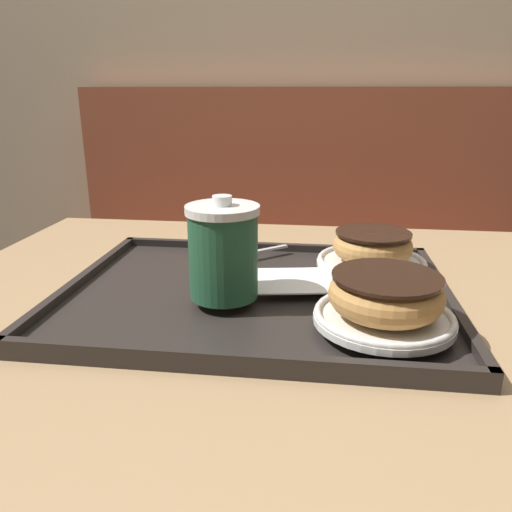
# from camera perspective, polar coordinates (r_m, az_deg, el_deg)

# --- Properties ---
(wall_behind) EXTENTS (8.00, 0.05, 2.40)m
(wall_behind) POSITION_cam_1_polar(r_m,az_deg,el_deg) (1.74, 5.74, 25.24)
(wall_behind) COLOR tan
(wall_behind) RESTS_ON ground_plane
(booth_bench) EXTENTS (1.41, 0.44, 1.00)m
(booth_bench) POSITION_cam_1_polar(r_m,az_deg,el_deg) (1.64, 3.82, -5.86)
(booth_bench) COLOR brown
(booth_bench) RESTS_ON ground_plane
(cafe_table) EXTENTS (1.02, 0.85, 0.71)m
(cafe_table) POSITION_cam_1_polar(r_m,az_deg,el_deg) (0.77, 1.38, -16.20)
(cafe_table) COLOR tan
(cafe_table) RESTS_ON ground_plane
(serving_tray) EXTENTS (0.52, 0.40, 0.02)m
(serving_tray) POSITION_cam_1_polar(r_m,az_deg,el_deg) (0.69, -0.00, -4.47)
(serving_tray) COLOR #282321
(serving_tray) RESTS_ON cafe_table
(napkin_paper) EXTENTS (0.13, 0.12, 0.00)m
(napkin_paper) POSITION_cam_1_polar(r_m,az_deg,el_deg) (0.70, 4.48, -2.79)
(napkin_paper) COLOR white
(napkin_paper) RESTS_ON serving_tray
(coffee_cup_front) EXTENTS (0.09, 0.09, 0.13)m
(coffee_cup_front) POSITION_cam_1_polar(r_m,az_deg,el_deg) (0.63, -3.77, 0.58)
(coffee_cup_front) COLOR #235638
(coffee_cup_front) RESTS_ON serving_tray
(plate_with_chocolate_donut) EXTENTS (0.16, 0.16, 0.01)m
(plate_with_chocolate_donut) POSITION_cam_1_polar(r_m,az_deg,el_deg) (0.59, 14.37, -6.76)
(plate_with_chocolate_donut) COLOR white
(plate_with_chocolate_donut) RESTS_ON serving_tray
(donut_chocolate_glazed) EXTENTS (0.13, 0.13, 0.04)m
(donut_chocolate_glazed) POSITION_cam_1_polar(r_m,az_deg,el_deg) (0.58, 14.60, -4.14)
(donut_chocolate_glazed) COLOR tan
(donut_chocolate_glazed) RESTS_ON plate_with_chocolate_donut
(plate_with_plain_donut) EXTENTS (0.16, 0.16, 0.01)m
(plate_with_plain_donut) POSITION_cam_1_polar(r_m,az_deg,el_deg) (0.77, 13.04, -0.70)
(plate_with_plain_donut) COLOR white
(plate_with_plain_donut) RESTS_ON serving_tray
(donut_plain) EXTENTS (0.12, 0.12, 0.04)m
(donut_plain) POSITION_cam_1_polar(r_m,az_deg,el_deg) (0.76, 13.18, 1.26)
(donut_plain) COLOR tan
(donut_plain) RESTS_ON plate_with_plain_donut
(spoon) EXTENTS (0.12, 0.11, 0.01)m
(spoon) POSITION_cam_1_polar(r_m,az_deg,el_deg) (0.79, -2.86, 0.10)
(spoon) COLOR silver
(spoon) RESTS_ON serving_tray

